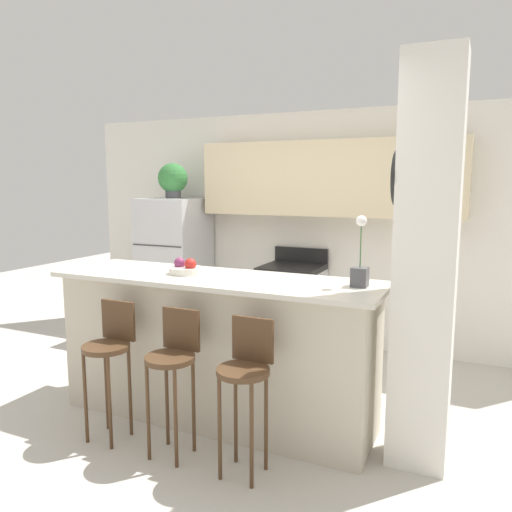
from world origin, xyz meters
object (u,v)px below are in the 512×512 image
object	(u,v)px
potted_plant_on_fridge	(173,179)
bar_stool_right	(246,374)
refrigerator	(175,267)
stove_range	(292,307)
fruit_bowl	(185,268)
trash_bin	(206,328)
orchid_vase	(360,266)
bar_stool_left	(110,350)
bar_stool_mid	(173,361)

from	to	relation	value
potted_plant_on_fridge	bar_stool_right	bearing A→B (deg)	-48.26
refrigerator	stove_range	bearing A→B (deg)	1.94
fruit_bowl	trash_bin	bearing A→B (deg)	115.25
bar_stool_right	stove_range	bearing A→B (deg)	103.90
stove_range	potted_plant_on_fridge	distance (m)	2.00
bar_stool_right	orchid_vase	bearing A→B (deg)	50.41
stove_range	bar_stool_left	distance (m)	2.38
stove_range	fruit_bowl	xyz separation A→B (m)	(-0.21, -1.76, 0.68)
orchid_vase	stove_range	bearing A→B (deg)	123.34
fruit_bowl	trash_bin	world-z (taller)	fruit_bowl
trash_bin	refrigerator	bearing A→B (deg)	156.28
bar_stool_right	potted_plant_on_fridge	bearing A→B (deg)	131.74
trash_bin	fruit_bowl	bearing A→B (deg)	-64.75
bar_stool_mid	fruit_bowl	size ratio (longest dim) A/B	3.89
orchid_vase	fruit_bowl	size ratio (longest dim) A/B	1.91
potted_plant_on_fridge	fruit_bowl	world-z (taller)	potted_plant_on_fridge
bar_stool_left	bar_stool_right	distance (m)	1.05
stove_range	potted_plant_on_fridge	bearing A→B (deg)	-178.07
refrigerator	orchid_vase	distance (m)	3.07
bar_stool_left	fruit_bowl	distance (m)	0.81
refrigerator	bar_stool_mid	size ratio (longest dim) A/B	1.67
bar_stool_left	orchid_vase	size ratio (longest dim) A/B	2.04
bar_stool_mid	potted_plant_on_fridge	size ratio (longest dim) A/B	2.40
bar_stool_left	stove_range	bearing A→B (deg)	78.49
stove_range	trash_bin	world-z (taller)	stove_range
refrigerator	bar_stool_left	size ratio (longest dim) A/B	1.67
stove_range	bar_stool_mid	distance (m)	2.33
stove_range	bar_stool_right	distance (m)	2.40
stove_range	potted_plant_on_fridge	xyz separation A→B (m)	(-1.45, -0.05, 1.36)
refrigerator	trash_bin	bearing A→B (deg)	-23.72
bar_stool_right	potted_plant_on_fridge	world-z (taller)	potted_plant_on_fridge
trash_bin	potted_plant_on_fridge	bearing A→B (deg)	156.27
refrigerator	fruit_bowl	bearing A→B (deg)	-53.84
refrigerator	stove_range	distance (m)	1.50
bar_stool_left	potted_plant_on_fridge	world-z (taller)	potted_plant_on_fridge
refrigerator	potted_plant_on_fridge	world-z (taller)	potted_plant_on_fridge
potted_plant_on_fridge	fruit_bowl	distance (m)	2.22
stove_range	bar_stool_right	xyz separation A→B (m)	(0.58, -2.33, 0.17)
bar_stool_left	bar_stool_right	bearing A→B (deg)	0.00
refrigerator	orchid_vase	bearing A→B (deg)	-32.52
bar_stool_left	orchid_vase	distance (m)	1.81
trash_bin	bar_stool_mid	bearing A→B (deg)	-64.99
bar_stool_left	bar_stool_right	size ratio (longest dim) A/B	1.00
orchid_vase	refrigerator	bearing A→B (deg)	147.48
potted_plant_on_fridge	fruit_bowl	xyz separation A→B (m)	(1.25, -1.71, -0.68)
fruit_bowl	trash_bin	distance (m)	1.88
refrigerator	orchid_vase	world-z (taller)	refrigerator
stove_range	refrigerator	bearing A→B (deg)	-178.06
stove_range	bar_stool_left	size ratio (longest dim) A/B	1.11
bar_stool_left	potted_plant_on_fridge	distance (m)	2.75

